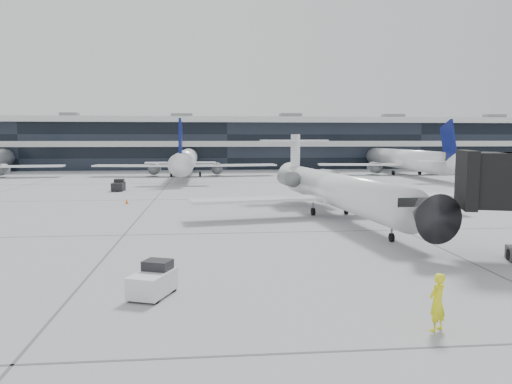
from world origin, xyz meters
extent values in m
plane|color=#9C9D9F|center=(0.00, 0.00, 0.00)|extent=(220.00, 220.00, 0.00)
cube|color=black|center=(0.00, 82.00, 5.00)|extent=(170.00, 22.00, 10.00)
cylinder|color=white|center=(6.68, 5.70, 2.35)|extent=(5.22, 24.67, 2.76)
cone|color=black|center=(8.07, -7.92, 2.35)|extent=(3.03, 3.13, 2.76)
cone|color=white|center=(5.28, 19.52, 2.66)|extent=(2.94, 3.52, 2.62)
cube|color=white|center=(-0.03, 6.04, 1.63)|extent=(11.53, 4.53, 0.22)
cube|color=white|center=(13.19, 7.38, 1.63)|extent=(11.32, 3.01, 0.22)
cylinder|color=slate|center=(3.80, 13.82, 2.76)|extent=(1.88, 3.61, 1.53)
cylinder|color=slate|center=(7.87, 14.24, 2.76)|extent=(1.88, 3.61, 1.53)
cube|color=white|center=(5.34, 18.91, 4.80)|extent=(0.55, 2.67, 4.60)
cube|color=white|center=(5.30, 19.32, 6.44)|extent=(7.48, 2.37, 0.16)
cylinder|color=black|center=(7.67, -3.96, 0.29)|extent=(0.24, 0.59, 0.57)
cylinder|color=black|center=(4.95, 7.57, 0.33)|extent=(0.31, 0.68, 0.65)
cylinder|color=black|center=(8.00, 7.88, 0.33)|extent=(0.31, 0.68, 0.65)
cube|color=black|center=(11.46, -9.05, 4.44)|extent=(3.67, 4.07, 2.96)
imported|color=#FFFB1A|center=(3.74, -18.64, 1.03)|extent=(0.89, 0.81, 2.05)
cube|color=white|center=(-6.55, -13.82, 0.57)|extent=(2.07, 2.60, 0.93)
cube|color=black|center=(-6.36, -13.34, 1.18)|extent=(1.39, 1.27, 0.51)
cylinder|color=black|center=(-6.78, -12.84, 0.23)|extent=(0.34, 0.49, 0.45)
cylinder|color=black|center=(-5.72, -13.25, 0.23)|extent=(0.34, 0.49, 0.45)
cylinder|color=black|center=(-7.38, -14.38, 0.23)|extent=(0.34, 0.49, 0.45)
cylinder|color=black|center=(-6.32, -14.79, 0.23)|extent=(0.34, 0.49, 0.45)
cone|color=orange|center=(-12.46, 16.97, 0.25)|extent=(0.32, 0.32, 0.51)
cube|color=orange|center=(-12.46, 16.97, 0.01)|extent=(0.45, 0.45, 0.03)
cube|color=black|center=(-15.51, 29.83, 0.59)|extent=(1.49, 2.40, 0.96)
cube|color=black|center=(-15.49, 30.36, 1.22)|extent=(1.21, 1.01, 0.53)
cylinder|color=black|center=(-16.06, 30.71, 0.23)|extent=(0.21, 0.48, 0.47)
cylinder|color=black|center=(-14.89, 30.65, 0.23)|extent=(0.21, 0.48, 0.47)
cylinder|color=black|center=(-16.14, 29.01, 0.23)|extent=(0.21, 0.48, 0.47)
cylinder|color=black|center=(-14.97, 28.95, 0.23)|extent=(0.21, 0.48, 0.47)
camera|label=1|loc=(-4.16, -34.75, 6.69)|focal=35.00mm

